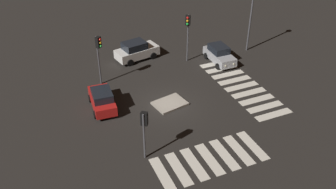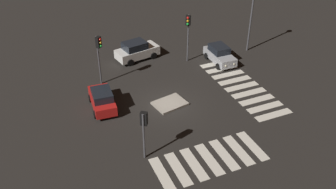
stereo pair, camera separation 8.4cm
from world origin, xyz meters
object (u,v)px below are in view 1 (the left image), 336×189
traffic_light_south (144,124)px  street_lamp (252,6)px  traffic_light_north (188,27)px  traffic_light_west (99,49)px  car_red (102,99)px  car_white (136,51)px  car_silver (219,54)px  traffic_island (170,103)px

traffic_light_south → street_lamp: 19.03m
traffic_light_north → traffic_light_south: size_ratio=1.33×
traffic_light_south → traffic_light_west: bearing=38.8°
car_red → traffic_light_south: traffic_light_south is taller
car_white → traffic_light_north: size_ratio=0.94×
traffic_light_north → street_lamp: size_ratio=0.69×
traffic_light_north → street_lamp: street_lamp is taller
car_silver → car_red: (-12.55, -3.10, 0.00)m
traffic_island → street_lamp: (11.44, 5.98, 4.73)m
traffic_light_west → traffic_light_north: 8.83m
traffic_island → car_red: (-5.15, 1.71, 0.74)m
traffic_island → car_red: car_red is taller
traffic_island → car_silver: (7.40, 4.81, 0.74)m
car_red → street_lamp: 17.59m
car_white → traffic_light_south: bearing=-117.6°
car_red → street_lamp: (16.59, 4.27, 3.98)m
traffic_island → traffic_light_north: bearing=53.7°
car_silver → car_white: 8.17m
traffic_island → traffic_light_south: bearing=-128.6°
traffic_island → traffic_light_north: size_ratio=0.60×
traffic_island → car_red: bearing=161.6°
traffic_light_south → street_lamp: bearing=-17.2°
car_white → traffic_light_south: (-4.18, -13.65, 1.82)m
car_silver → street_lamp: size_ratio=0.56×
traffic_island → traffic_light_west: 7.58m
traffic_island → street_lamp: size_ratio=0.41×
car_red → traffic_light_north: traffic_light_north is taller
traffic_island → street_lamp: street_lamp is taller
car_white → traffic_light_south: traffic_light_south is taller
car_white → traffic_light_south: 14.39m
traffic_light_south → car_red: bearing=47.4°
traffic_island → traffic_light_south: 6.90m
traffic_light_west → traffic_light_south: 10.33m
traffic_light_west → car_red: bearing=-51.9°
traffic_light_south → car_white: bearing=20.4°
traffic_island → traffic_light_west: bearing=128.3°
car_white → street_lamp: size_ratio=0.65×
traffic_island → traffic_light_west: traffic_light_west is taller
traffic_island → car_white: car_white is taller
car_silver → traffic_light_west: size_ratio=0.86×
traffic_light_north → car_white: bearing=-82.0°
traffic_light_north → traffic_light_south: bearing=-0.1°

